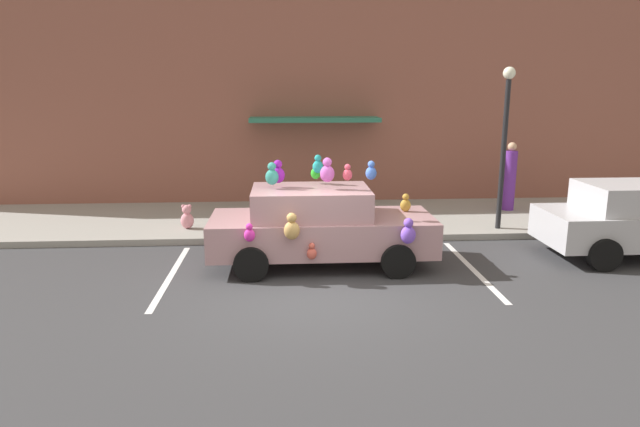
# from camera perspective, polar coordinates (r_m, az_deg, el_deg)

# --- Properties ---
(ground_plane) EXTENTS (60.00, 60.00, 0.00)m
(ground_plane) POSITION_cam_1_polar(r_m,az_deg,el_deg) (9.66, -0.51, -8.05)
(ground_plane) COLOR #38383A
(sidewalk) EXTENTS (24.00, 4.00, 0.15)m
(sidewalk) POSITION_cam_1_polar(r_m,az_deg,el_deg) (14.41, -1.60, -0.59)
(sidewalk) COLOR gray
(sidewalk) RESTS_ON ground
(storefront_building) EXTENTS (24.00, 1.25, 6.40)m
(storefront_building) POSITION_cam_1_polar(r_m,az_deg,el_deg) (16.15, -1.94, 12.07)
(storefront_building) COLOR brown
(storefront_building) RESTS_ON ground
(parking_stripe_front) EXTENTS (0.12, 3.60, 0.01)m
(parking_stripe_front) POSITION_cam_1_polar(r_m,az_deg,el_deg) (11.18, 15.45, -5.53)
(parking_stripe_front) COLOR silver
(parking_stripe_front) RESTS_ON ground
(parking_stripe_rear) EXTENTS (0.12, 3.60, 0.01)m
(parking_stripe_rear) POSITION_cam_1_polar(r_m,az_deg,el_deg) (10.80, -15.10, -6.17)
(parking_stripe_rear) COLOR silver
(parking_stripe_rear) RESTS_ON ground
(plush_covered_car) EXTENTS (4.34, 2.07, 2.15)m
(plush_covered_car) POSITION_cam_1_polar(r_m,az_deg,el_deg) (10.83, -0.10, -1.21)
(plush_covered_car) COLOR #AF8388
(plush_covered_car) RESTS_ON ground
(parked_sedan_behind) EXTENTS (4.05, 1.89, 1.54)m
(parked_sedan_behind) POSITION_cam_1_polar(r_m,az_deg,el_deg) (13.12, 30.13, -0.56)
(parked_sedan_behind) COLOR #B7B7BC
(parked_sedan_behind) RESTS_ON ground
(teddy_bear_on_sidewalk) EXTENTS (0.31, 0.26, 0.59)m
(teddy_bear_on_sidewalk) POSITION_cam_1_polar(r_m,az_deg,el_deg) (13.49, -13.54, -0.39)
(teddy_bear_on_sidewalk) COLOR pink
(teddy_bear_on_sidewalk) RESTS_ON sidewalk
(street_lamp_post) EXTENTS (0.28, 0.28, 3.74)m
(street_lamp_post) POSITION_cam_1_polar(r_m,az_deg,el_deg) (13.51, 18.52, 8.05)
(street_lamp_post) COLOR black
(street_lamp_post) RESTS_ON sidewalk
(pedestrian_near_shopfront) EXTENTS (0.32, 0.32, 1.84)m
(pedestrian_near_shopfront) POSITION_cam_1_polar(r_m,az_deg,el_deg) (15.85, 18.96, 3.45)
(pedestrian_near_shopfront) COLOR #642B92
(pedestrian_near_shopfront) RESTS_ON sidewalk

